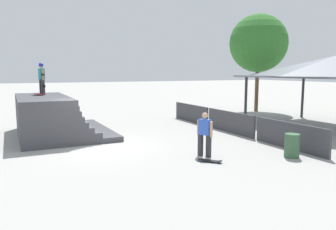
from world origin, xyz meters
name	(u,v)px	position (x,y,z in m)	size (l,w,h in m)	color
ground_plane	(92,146)	(0.00, 0.00, 0.00)	(160.00, 160.00, 0.00)	#A3A09B
quarter_pipe_ramp	(51,118)	(-3.06, -1.24, 0.84)	(5.74, 4.10, 1.89)	#424247
skater_on_deck	(42,76)	(-4.29, -1.45, 2.80)	(0.68, 0.28, 1.58)	#2D2D33
skateboard_on_deck	(39,94)	(-3.80, -1.65, 1.95)	(0.83, 0.48, 0.09)	blue
bystander_walking	(205,132)	(3.39, 3.27, 0.89)	(0.62, 0.37, 1.60)	#2D2D33
skateboard_on_ground	(211,161)	(4.16, 3.02, 0.06)	(0.75, 0.69, 0.09)	blue
barrier_fence	(230,122)	(-0.04, 6.94, 0.53)	(11.49, 0.12, 1.05)	#3D3D42
pavilion_shelter	(336,67)	(1.75, 12.14, 3.27)	(9.60, 5.56, 3.85)	#2D2D33
tree_beside_pavilion	(258,43)	(-6.33, 14.08, 5.12)	(4.31, 4.31, 7.29)	brown
trash_bin	(292,146)	(4.88, 5.99, 0.42)	(0.52, 0.52, 0.85)	#385B3D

